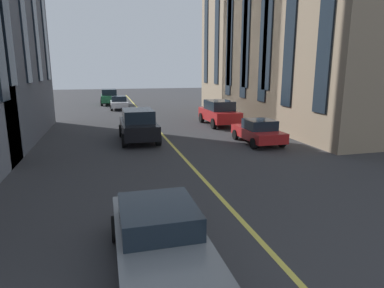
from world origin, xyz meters
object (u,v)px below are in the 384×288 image
Objects in this scene: car_red_parked_b at (219,112)px; car_black_parked_a at (138,125)px; car_red_near at (258,131)px; car_green_oncoming at (109,97)px; car_grey_trailing at (160,237)px; car_white_mid at (119,103)px.

car_red_parked_b is 1.00× the size of car_black_parked_a.
car_green_oncoming is at bearing 17.47° from car_red_near.
car_red_near is at bearing -180.00° from car_red_parked_b.
car_grey_trailing is at bearing 176.14° from car_black_parked_a.
car_green_oncoming reaches higher than car_white_mid.
car_green_oncoming is at bearing 9.54° from car_white_mid.
car_grey_trailing is at bearing 156.87° from car_red_parked_b.
car_grey_trailing is at bearing 145.15° from car_red_near.
car_black_parked_a is at bearing 123.11° from car_red_parked_b.
car_white_mid is (12.80, 6.95, -0.27)m from car_red_parked_b.
car_black_parked_a is 1.21× the size of car_red_near.
car_white_mid is (30.31, -0.53, -0.00)m from car_grey_trailing.
car_red_parked_b is 1.00× the size of car_green_oncoming.
car_black_parked_a and car_green_oncoming have the same top height.
car_black_parked_a reaches higher than car_red_near.
car_red_near is (-2.47, -6.59, -0.27)m from car_black_parked_a.
car_white_mid is at bearing 28.51° from car_red_parked_b.
car_red_parked_b and car_green_oncoming have the same top height.
car_red_near is at bearing -160.44° from car_white_mid.
car_black_parked_a is 1.07× the size of car_grey_trailing.
car_red_parked_b is at bearing -23.13° from car_grey_trailing.
car_black_parked_a reaches higher than car_white_mid.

